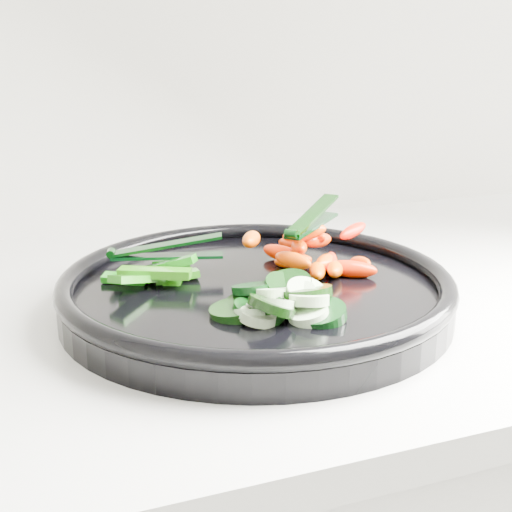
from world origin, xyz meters
name	(u,v)px	position (x,y,z in m)	size (l,w,h in m)	color
veggie_tray	(256,291)	(-0.36, 1.65, 0.95)	(0.49, 0.49, 0.04)	black
cucumber_pile	(276,304)	(-0.37, 1.58, 0.96)	(0.12, 0.11, 0.04)	black
carrot_pile	(312,252)	(-0.29, 1.68, 0.97)	(0.15, 0.15, 0.05)	#FE2900
pepper_pile	(159,273)	(-0.44, 1.70, 0.96)	(0.09, 0.10, 0.04)	#126809
tong_carrot	(311,221)	(-0.29, 1.69, 1.00)	(0.09, 0.09, 0.02)	black
tong_pepper	(163,251)	(-0.43, 1.71, 0.98)	(0.11, 0.05, 0.02)	black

